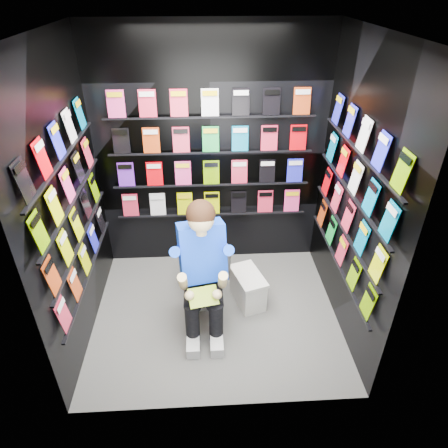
{
  "coord_description": "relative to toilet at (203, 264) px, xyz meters",
  "views": [
    {
      "loc": [
        -0.09,
        -2.92,
        2.92
      ],
      "look_at": [
        0.09,
        0.15,
        0.98
      ],
      "focal_mm": 32.0,
      "sensor_mm": 36.0,
      "label": 1
    }
  ],
  "objects": [
    {
      "name": "floor",
      "position": [
        0.12,
        -0.37,
        -0.37
      ],
      "size": [
        2.4,
        2.4,
        0.0
      ],
      "primitive_type": "plane",
      "color": "slate",
      "rests_on": "ground"
    },
    {
      "name": "ceiling",
      "position": [
        0.12,
        -0.37,
        2.23
      ],
      "size": [
        2.4,
        2.4,
        0.0
      ],
      "primitive_type": "plane",
      "color": "white",
      "rests_on": "floor"
    },
    {
      "name": "wall_back",
      "position": [
        0.12,
        0.63,
        0.93
      ],
      "size": [
        2.4,
        0.04,
        2.6
      ],
      "primitive_type": "cube",
      "color": "black",
      "rests_on": "floor"
    },
    {
      "name": "wall_front",
      "position": [
        0.12,
        -1.37,
        0.93
      ],
      "size": [
        2.4,
        0.04,
        2.6
      ],
      "primitive_type": "cube",
      "color": "black",
      "rests_on": "floor"
    },
    {
      "name": "wall_left",
      "position": [
        -1.08,
        -0.37,
        0.93
      ],
      "size": [
        0.04,
        2.0,
        2.6
      ],
      "primitive_type": "cube",
      "color": "black",
      "rests_on": "floor"
    },
    {
      "name": "wall_right",
      "position": [
        1.32,
        -0.37,
        0.93
      ],
      "size": [
        0.04,
        2.0,
        2.6
      ],
      "primitive_type": "cube",
      "color": "black",
      "rests_on": "floor"
    },
    {
      "name": "comics_back",
      "position": [
        0.12,
        0.6,
        0.94
      ],
      "size": [
        2.1,
        0.06,
        1.37
      ],
      "primitive_type": null,
      "color": "#D72A48",
      "rests_on": "wall_back"
    },
    {
      "name": "comics_left",
      "position": [
        -1.05,
        -0.37,
        0.94
      ],
      "size": [
        0.06,
        1.7,
        1.37
      ],
      "primitive_type": null,
      "color": "#D72A48",
      "rests_on": "wall_left"
    },
    {
      "name": "comics_right",
      "position": [
        1.29,
        -0.37,
        0.94
      ],
      "size": [
        0.06,
        1.7,
        1.37
      ],
      "primitive_type": null,
      "color": "#D72A48",
      "rests_on": "wall_right"
    },
    {
      "name": "toilet",
      "position": [
        0.0,
        0.0,
        0.0
      ],
      "size": [
        0.56,
        0.82,
        0.73
      ],
      "primitive_type": "imported",
      "rotation": [
        0.0,
        0.0,
        3.34
      ],
      "color": "white",
      "rests_on": "floor"
    },
    {
      "name": "longbox",
      "position": [
        0.45,
        -0.18,
        -0.21
      ],
      "size": [
        0.35,
        0.48,
        0.32
      ],
      "primitive_type": "cube",
      "rotation": [
        0.0,
        0.0,
        0.31
      ],
      "color": "silver",
      "rests_on": "floor"
    },
    {
      "name": "longbox_lid",
      "position": [
        0.45,
        -0.18,
        -0.03
      ],
      "size": [
        0.38,
        0.5,
        0.03
      ],
      "primitive_type": "cube",
      "rotation": [
        0.0,
        0.0,
        0.31
      ],
      "color": "silver",
      "rests_on": "longbox"
    },
    {
      "name": "reader",
      "position": [
        0.0,
        -0.38,
        0.43
      ],
      "size": [
        0.71,
        0.91,
        1.5
      ],
      "primitive_type": null,
      "rotation": [
        0.0,
        0.0,
        0.2
      ],
      "color": "#1339C0",
      "rests_on": "toilet"
    },
    {
      "name": "held_comic",
      "position": [
        0.0,
        -0.73,
        0.21
      ],
      "size": [
        0.28,
        0.19,
        0.11
      ],
      "primitive_type": "cube",
      "rotation": [
        -0.96,
        0.0,
        0.2
      ],
      "color": "#259C19",
      "rests_on": "reader"
    }
  ]
}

